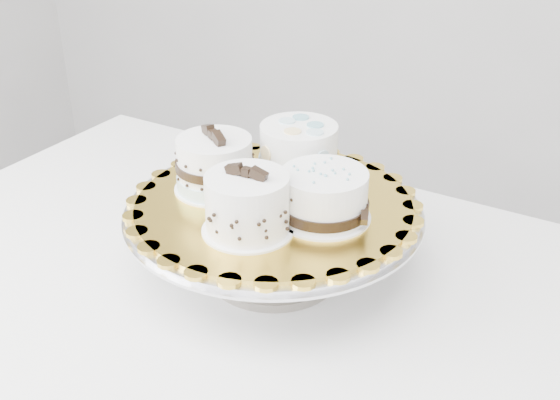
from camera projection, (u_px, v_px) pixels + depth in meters
The scene contains 7 objects.
table at pixel (254, 336), 0.99m from camera, with size 1.24×0.86×0.75m.
cake_stand at pixel (274, 228), 0.96m from camera, with size 0.40×0.40×0.11m.
cake_board at pixel (274, 204), 0.94m from camera, with size 0.37×0.37×0.01m, color gold.
cake_swirl at pixel (247, 205), 0.85m from camera, with size 0.12×0.12×0.09m.
cake_banded at pixel (215, 166), 0.95m from camera, with size 0.14×0.14×0.09m.
cake_dots at pixel (299, 151), 0.98m from camera, with size 0.13×0.13×0.08m.
cake_ribbon at pixel (324, 197), 0.89m from camera, with size 0.15×0.15×0.07m.
Camera 1 is at (0.43, -0.40, 1.31)m, focal length 45.00 mm.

